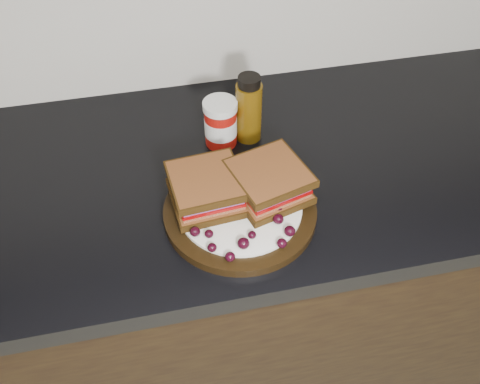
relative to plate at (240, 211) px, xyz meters
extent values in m
cube|color=black|center=(-0.21, 0.12, -0.48)|extent=(3.96, 0.58, 0.86)
cube|color=black|center=(-0.21, 0.12, -0.03)|extent=(3.98, 0.60, 0.04)
cylinder|color=black|center=(0.00, 0.00, 0.00)|extent=(0.28, 0.28, 0.02)
ellipsoid|color=black|center=(-0.09, -0.05, 0.02)|extent=(0.02, 0.02, 0.02)
ellipsoid|color=black|center=(-0.07, -0.06, 0.02)|extent=(0.02, 0.02, 0.01)
ellipsoid|color=black|center=(-0.07, -0.09, 0.02)|extent=(0.02, 0.02, 0.02)
ellipsoid|color=black|center=(-0.04, -0.11, 0.02)|extent=(0.02, 0.02, 0.02)
ellipsoid|color=black|center=(-0.01, -0.09, 0.02)|extent=(0.02, 0.02, 0.02)
ellipsoid|color=black|center=(0.00, -0.08, 0.02)|extent=(0.01, 0.01, 0.01)
ellipsoid|color=black|center=(0.05, -0.10, 0.02)|extent=(0.02, 0.02, 0.02)
ellipsoid|color=black|center=(0.07, -0.08, 0.02)|extent=(0.02, 0.02, 0.02)
ellipsoid|color=black|center=(0.06, -0.05, 0.02)|extent=(0.02, 0.02, 0.02)
ellipsoid|color=black|center=(0.06, -0.03, 0.02)|extent=(0.02, 0.02, 0.02)
ellipsoid|color=black|center=(0.09, 0.01, 0.02)|extent=(0.02, 0.02, 0.02)
ellipsoid|color=black|center=(0.07, 0.02, 0.02)|extent=(0.02, 0.02, 0.01)
ellipsoid|color=black|center=(0.07, 0.04, 0.02)|extent=(0.02, 0.02, 0.02)
ellipsoid|color=black|center=(-0.05, 0.06, 0.02)|extent=(0.02, 0.02, 0.02)
ellipsoid|color=black|center=(-0.06, 0.05, 0.02)|extent=(0.02, 0.02, 0.02)
ellipsoid|color=black|center=(-0.06, 0.01, 0.02)|extent=(0.02, 0.02, 0.02)
ellipsoid|color=black|center=(-0.09, -0.02, 0.02)|extent=(0.02, 0.02, 0.02)
ellipsoid|color=black|center=(-0.06, 0.05, 0.03)|extent=(0.02, 0.02, 0.02)
ellipsoid|color=black|center=(-0.09, 0.02, 0.02)|extent=(0.02, 0.02, 0.02)
ellipsoid|color=black|center=(-0.08, 0.01, 0.02)|extent=(0.02, 0.02, 0.02)
cylinder|color=#9A110B|center=(0.00, 0.21, 0.04)|extent=(0.08, 0.08, 0.10)
cylinder|color=#503608|center=(0.06, 0.21, 0.07)|extent=(0.06, 0.06, 0.15)
camera|label=1|loc=(-0.13, -0.63, 0.74)|focal=40.00mm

